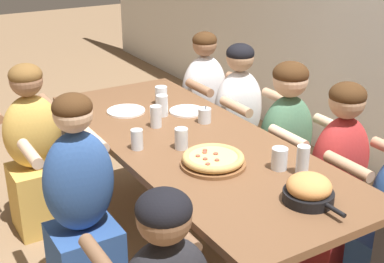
% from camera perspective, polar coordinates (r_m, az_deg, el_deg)
% --- Properties ---
extents(ground_plane, '(18.00, 18.00, 0.00)m').
position_cam_1_polar(ground_plane, '(3.31, 0.00, -13.69)').
color(ground_plane, '#896B4C').
rests_on(ground_plane, ground).
extents(dining_table, '(2.19, 0.85, 0.80)m').
position_cam_1_polar(dining_table, '(2.94, 0.00, -2.45)').
color(dining_table, brown).
rests_on(dining_table, ground).
extents(pizza_board_main, '(0.32, 0.32, 0.06)m').
position_cam_1_polar(pizza_board_main, '(2.61, 2.27, -3.03)').
color(pizza_board_main, brown).
rests_on(pizza_board_main, dining_table).
extents(skillet_bowl, '(0.32, 0.22, 0.13)m').
position_cam_1_polar(skillet_bowl, '(2.34, 12.36, -6.13)').
color(skillet_bowl, black).
rests_on(skillet_bowl, dining_table).
extents(empty_plate_a, '(0.22, 0.22, 0.02)m').
position_cam_1_polar(empty_plate_a, '(3.31, -0.53, 2.20)').
color(empty_plate_a, white).
rests_on(empty_plate_a, dining_table).
extents(empty_plate_b, '(0.24, 0.24, 0.02)m').
position_cam_1_polar(empty_plate_b, '(3.34, -7.05, 2.19)').
color(empty_plate_b, white).
rests_on(empty_plate_b, dining_table).
extents(cocktail_glass_blue, '(0.08, 0.08, 0.11)m').
position_cam_1_polar(cocktail_glass_blue, '(3.14, 1.35, 1.65)').
color(cocktail_glass_blue, silver).
rests_on(cocktail_glass_blue, dining_table).
extents(drinking_glass_a, '(0.08, 0.08, 0.11)m').
position_cam_1_polar(drinking_glass_a, '(2.60, 9.30, -2.99)').
color(drinking_glass_a, silver).
rests_on(drinking_glass_a, dining_table).
extents(drinking_glass_b, '(0.07, 0.07, 0.13)m').
position_cam_1_polar(drinking_glass_b, '(3.24, -3.20, 2.64)').
color(drinking_glass_b, silver).
rests_on(drinking_glass_b, dining_table).
extents(drinking_glass_c, '(0.07, 0.07, 0.13)m').
position_cam_1_polar(drinking_glass_c, '(3.07, -3.87, 1.61)').
color(drinking_glass_c, silver).
rests_on(drinking_glass_c, dining_table).
extents(drinking_glass_d, '(0.07, 0.07, 0.11)m').
position_cam_1_polar(drinking_glass_d, '(2.79, -1.15, -0.87)').
color(drinking_glass_d, silver).
rests_on(drinking_glass_d, dining_table).
extents(drinking_glass_e, '(0.06, 0.06, 0.11)m').
position_cam_1_polar(drinking_glass_e, '(2.79, -5.89, -0.84)').
color(drinking_glass_e, silver).
rests_on(drinking_glass_e, dining_table).
extents(drinking_glass_f, '(0.08, 0.08, 0.12)m').
position_cam_1_polar(drinking_glass_f, '(3.44, -3.31, 3.78)').
color(drinking_glass_f, silver).
rests_on(drinking_glass_f, dining_table).
extents(drinking_glass_g, '(0.06, 0.06, 0.14)m').
position_cam_1_polar(drinking_glass_g, '(2.57, 11.71, -3.20)').
color(drinking_glass_g, silver).
rests_on(drinking_glass_g, dining_table).
extents(diner_far_midright, '(0.51, 0.40, 1.15)m').
position_cam_1_polar(diner_far_midright, '(3.07, 15.22, -6.12)').
color(diner_far_midright, '#B22D2D').
rests_on(diner_far_midright, ground).
extents(diner_far_left, '(0.51, 0.40, 1.16)m').
position_cam_1_polar(diner_far_left, '(4.03, 1.31, 1.72)').
color(diner_far_left, silver).
rests_on(diner_far_left, ground).
extents(diner_far_center, '(0.51, 0.40, 1.15)m').
position_cam_1_polar(diner_far_center, '(3.34, 9.88, -2.91)').
color(diner_far_center, '#477556').
rests_on(diner_far_center, ground).
extents(diner_near_left, '(0.51, 0.40, 1.12)m').
position_cam_1_polar(diner_near_left, '(3.53, -16.38, -2.54)').
color(diner_near_left, gold).
rests_on(diner_near_left, ground).
extents(diner_near_center, '(0.51, 0.40, 1.17)m').
position_cam_1_polar(diner_near_center, '(2.80, -11.70, -8.43)').
color(diner_near_center, '#2D5193').
rests_on(diner_near_center, ground).
extents(diner_far_midleft, '(0.51, 0.40, 1.16)m').
position_cam_1_polar(diner_far_midleft, '(3.70, 4.90, -0.27)').
color(diner_far_midleft, silver).
rests_on(diner_far_midleft, ground).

